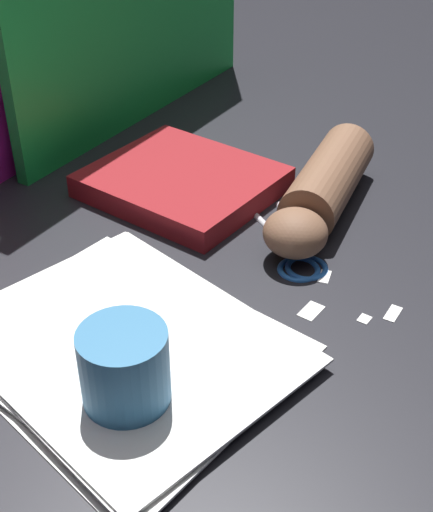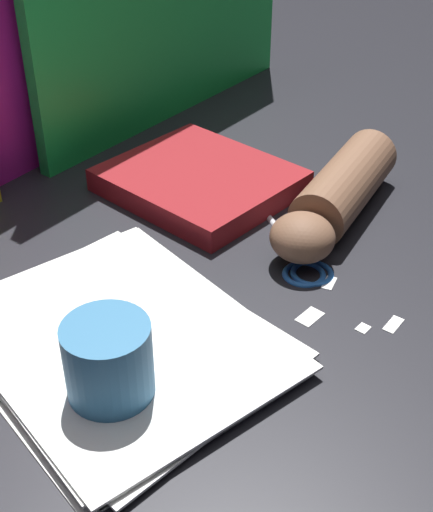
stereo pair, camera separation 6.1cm
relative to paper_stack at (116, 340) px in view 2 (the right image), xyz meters
name	(u,v)px [view 2 (the right image)]	position (x,y,z in m)	size (l,w,h in m)	color
ground_plane	(247,315)	(0.13, -0.06, -0.01)	(6.00, 6.00, 0.00)	black
backdrop_panel_center	(13,24)	(0.16, 0.41, 0.20)	(0.83, 0.18, 0.42)	#D81E9E
paper_stack	(116,340)	(0.00, 0.00, 0.00)	(0.29, 0.36, 0.02)	white
book_closed	(200,181)	(0.28, 0.18, 0.01)	(0.22, 0.25, 0.03)	maroon
scissors	(302,256)	(0.26, -0.03, 0.00)	(0.15, 0.18, 0.01)	silver
hand_forearm	(337,196)	(0.36, 0.00, 0.03)	(0.30, 0.16, 0.07)	brown
paper_scrap_near	(310,316)	(0.18, -0.11, -0.01)	(0.03, 0.02, 0.00)	white
paper_scrap_mid	(393,324)	(0.23, -0.18, -0.01)	(0.03, 0.02, 0.00)	white
paper_scrap_far	(363,328)	(0.20, -0.16, -0.01)	(0.02, 0.01, 0.00)	white
paper_scrap_side	(329,283)	(0.24, -0.09, -0.01)	(0.03, 0.02, 0.00)	white
mug	(111,367)	(-0.05, -0.06, 0.04)	(0.08, 0.08, 0.09)	teal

